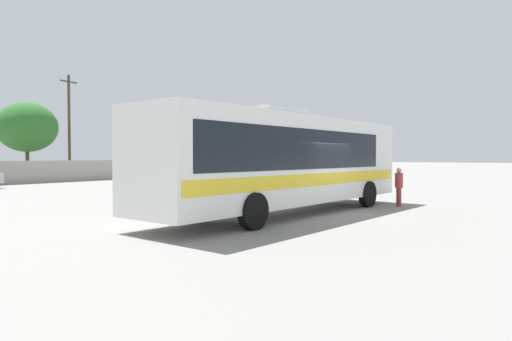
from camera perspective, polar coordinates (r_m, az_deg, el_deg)
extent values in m
plane|color=gray|center=(22.74, -14.96, -3.40)|extent=(300.00, 300.00, 0.00)
cube|color=white|center=(15.85, 4.04, 1.37)|extent=(12.51, 3.25, 2.95)
cube|color=black|center=(15.35, 2.71, 2.68)|extent=(10.29, 3.15, 1.30)
cube|color=yellow|center=(15.87, 4.03, -0.98)|extent=(12.27, 3.26, 0.41)
cube|color=#19212D|center=(21.25, 13.71, 2.85)|extent=(0.17, 2.29, 1.53)
cube|color=yellow|center=(21.28, 13.68, -1.59)|extent=(0.20, 2.50, 0.71)
cube|color=#B2B2B2|center=(15.17, 2.02, 7.38)|extent=(2.28, 1.53, 0.24)
cylinder|color=black|center=(19.80, 7.51, -2.61)|extent=(1.06, 0.36, 1.04)
cylinder|color=black|center=(18.64, 13.95, -2.92)|extent=(1.06, 0.36, 1.04)
cylinder|color=black|center=(14.16, -8.06, -4.36)|extent=(1.06, 0.36, 1.04)
cylinder|color=black|center=(12.49, -0.36, -5.16)|extent=(1.06, 0.36, 1.04)
cylinder|color=#99383D|center=(19.34, 17.53, -3.19)|extent=(0.14, 0.14, 0.76)
cylinder|color=#99383D|center=(19.21, 17.72, -3.22)|extent=(0.14, 0.14, 0.76)
cylinder|color=#99383D|center=(19.23, 17.64, -1.17)|extent=(0.45, 0.45, 0.61)
sphere|color=tan|center=(19.21, 17.66, 0.04)|extent=(0.21, 0.21, 0.21)
cylinder|color=#4C3823|center=(44.06, -22.57, 5.09)|extent=(0.24, 0.24, 9.36)
cube|color=#473321|center=(44.49, -22.64, 10.34)|extent=(1.79, 0.44, 0.12)
cylinder|color=brown|center=(44.24, -26.96, 0.78)|extent=(0.32, 0.32, 2.82)
ellipsoid|color=#2D6628|center=(44.31, -27.02, 4.92)|extent=(5.12, 5.12, 4.35)
cylinder|color=brown|center=(51.67, -11.16, 1.46)|extent=(0.32, 0.32, 3.55)
ellipsoid|color=#38752D|center=(51.77, -11.19, 5.29)|extent=(4.79, 4.79, 4.07)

